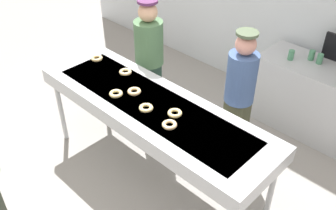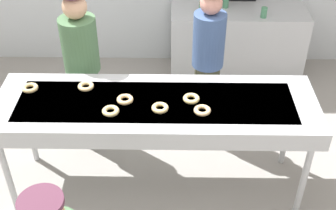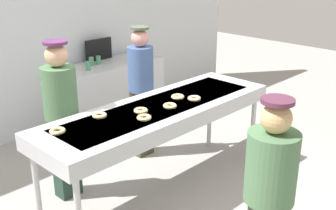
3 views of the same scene
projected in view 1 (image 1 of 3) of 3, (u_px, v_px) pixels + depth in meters
The scene contains 15 objects.
ground_plane at pixel (154, 174), 4.34m from camera, with size 16.00×16.00×0.00m, color #9E9993.
fryer_conveyor at pixel (152, 110), 3.80m from camera, with size 2.71×0.83×1.00m.
plain_donut_0 at pixel (134, 91), 3.88m from camera, with size 0.14×0.14×0.04m, color #F3C786.
plain_donut_1 at pixel (169, 125), 3.44m from camera, with size 0.14×0.14×0.04m, color #F1C68B.
plain_donut_2 at pixel (125, 72), 4.19m from camera, with size 0.14×0.14×0.04m, color #F4D28E.
plain_donut_3 at pixel (146, 108), 3.65m from camera, with size 0.14×0.14×0.04m, color #EFCF85.
plain_donut_4 at pixel (116, 94), 3.85m from camera, with size 0.14×0.14×0.04m, color #E9D087.
plain_donut_5 at pixel (97, 58), 4.44m from camera, with size 0.14×0.14×0.04m, color #F3CF87.
plain_donut_6 at pixel (175, 113), 3.58m from camera, with size 0.14×0.14×0.04m, color #EDD284.
worker_baker at pixel (149, 58), 4.57m from camera, with size 0.34×0.34×1.68m.
worker_assistant at pixel (239, 96), 4.00m from camera, with size 0.31×0.31×1.65m.
prep_counter at pixel (320, 102), 4.69m from camera, with size 1.63×0.63×0.91m, color #B7BABF.
paper_cup_0 at pixel (312, 55), 4.59m from camera, with size 0.07×0.07×0.12m, color #4C8C66.
paper_cup_2 at pixel (291, 55), 4.59m from camera, with size 0.07×0.07×0.12m, color #4C8C66.
paper_cup_3 at pixel (320, 59), 4.52m from camera, with size 0.07×0.07×0.12m, color #4C8C66.
Camera 1 is at (2.23, -2.07, 3.19)m, focal length 40.59 mm.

